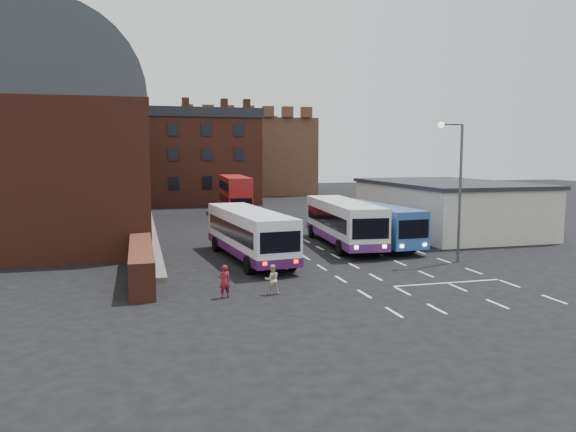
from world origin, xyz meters
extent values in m
plane|color=black|center=(0.00, 0.00, 0.00)|extent=(180.00, 180.00, 0.00)
cube|color=#602B1E|center=(-15.50, 21.00, 5.00)|extent=(12.00, 28.00, 10.00)
cylinder|color=#1E2328|center=(-15.50, 21.00, 10.00)|extent=(12.00, 26.00, 12.00)
cube|color=#602B1E|center=(-10.20, 2.00, 0.90)|extent=(1.20, 10.00, 1.80)
cube|color=beige|center=(15.00, 14.00, 2.00)|extent=(10.00, 16.00, 4.00)
cube|color=#282B30|center=(15.00, 14.00, 4.10)|extent=(10.40, 16.40, 0.30)
cube|color=brown|center=(-6.00, 46.00, 5.50)|extent=(22.00, 10.00, 11.00)
cube|color=brown|center=(6.00, 66.00, 6.00)|extent=(22.00, 22.00, 12.00)
cube|color=white|center=(-3.62, 5.87, 1.81)|extent=(3.71, 11.58, 2.59)
cube|color=black|center=(-3.62, 5.87, 1.97)|extent=(3.65, 10.39, 0.93)
cylinder|color=black|center=(-5.27, 9.34, 0.52)|extent=(0.39, 1.06, 1.03)
cylinder|color=black|center=(-4.50, 1.73, 0.52)|extent=(0.39, 1.06, 1.03)
cylinder|color=black|center=(-2.69, 9.60, 0.52)|extent=(0.39, 1.06, 1.03)
cylinder|color=black|center=(-1.93, 1.98, 0.52)|extent=(0.39, 1.06, 1.03)
cube|color=silver|center=(3.90, 9.26, 1.87)|extent=(3.52, 11.95, 2.68)
cube|color=black|center=(3.90, 9.26, 2.04)|extent=(3.50, 10.75, 0.96)
cylinder|color=black|center=(4.97, 5.43, 0.54)|extent=(0.38, 1.09, 1.07)
cylinder|color=black|center=(5.54, 13.33, 0.54)|extent=(0.38, 1.09, 1.07)
cylinder|color=black|center=(2.30, 5.62, 0.54)|extent=(0.38, 1.09, 1.07)
cylinder|color=black|center=(2.87, 13.53, 0.54)|extent=(0.38, 1.09, 1.07)
cube|color=#2F569F|center=(6.00, 9.01, 1.73)|extent=(3.47, 11.05, 2.47)
cube|color=black|center=(6.00, 9.01, 1.88)|extent=(3.42, 9.86, 0.89)
cylinder|color=black|center=(7.55, 5.69, 0.49)|extent=(0.37, 1.01, 0.99)
cylinder|color=black|center=(6.87, 12.96, 0.49)|extent=(0.37, 1.01, 0.99)
cylinder|color=black|center=(5.09, 5.46, 0.49)|extent=(0.37, 1.01, 0.99)
cylinder|color=black|center=(4.41, 12.73, 0.49)|extent=(0.37, 1.01, 0.99)
cube|color=#AA1B1B|center=(-0.35, 30.41, 2.33)|extent=(2.90, 10.58, 3.72)
cube|color=black|center=(-0.35, 30.41, 1.81)|extent=(2.90, 9.39, 0.86)
cylinder|color=black|center=(0.68, 27.02, 0.48)|extent=(0.31, 0.96, 0.95)
cylinder|color=black|center=(1.03, 34.06, 0.48)|extent=(0.31, 0.96, 0.95)
cylinder|color=black|center=(-1.70, 27.14, 0.48)|extent=(0.31, 0.96, 0.95)
cylinder|color=black|center=(-1.35, 34.18, 0.48)|extent=(0.31, 0.96, 0.95)
cylinder|color=#4A4B4D|center=(8.60, 1.81, 4.18)|extent=(0.17, 0.17, 8.36)
cylinder|color=#4A4B4D|center=(7.87, 1.78, 8.36)|extent=(1.47, 0.16, 0.10)
sphere|color=#FFF2CC|center=(7.14, 1.75, 8.30)|extent=(0.38, 0.38, 0.38)
imported|color=maroon|center=(-6.52, -2.95, 0.77)|extent=(0.64, 0.50, 1.55)
imported|color=#C0B38F|center=(-4.24, -2.87, 0.71)|extent=(0.69, 0.54, 1.42)
camera|label=1|loc=(-10.27, -28.21, 6.69)|focal=35.00mm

